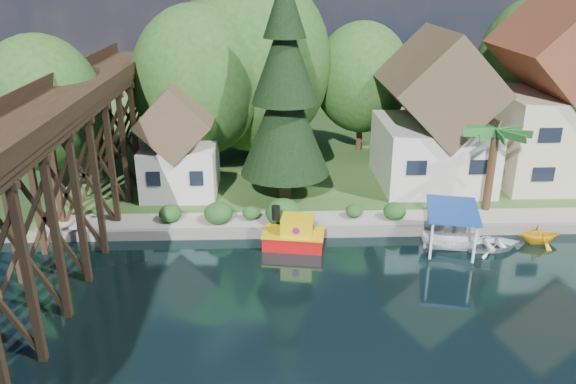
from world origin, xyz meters
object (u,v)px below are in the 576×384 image
(house_left, at_px, (434,120))
(boat_yellow, at_px, (540,233))
(conifer, at_px, (285,95))
(boat_canopy, at_px, (450,233))
(house_center, at_px, (558,100))
(palm_tree, at_px, (496,135))
(trestle_bridge, at_px, (54,172))
(shed, at_px, (179,147))
(tugboat, at_px, (294,235))
(boat_white_a, at_px, (493,243))

(house_left, xyz_separation_m, boat_yellow, (4.13, -9.30, -4.47))
(conifer, distance_m, boat_canopy, 13.47)
(house_center, xyz_separation_m, palm_tree, (-6.71, -5.97, -0.82))
(trestle_bridge, bearing_deg, shed, 61.81)
(boat_yellow, bearing_deg, trestle_bridge, 91.20)
(house_center, bearing_deg, tugboat, -153.22)
(trestle_bridge, bearing_deg, house_center, 19.49)
(palm_tree, distance_m, boat_white_a, 6.98)
(tugboat, bearing_deg, house_center, 26.78)
(house_center, xyz_separation_m, boat_canopy, (-10.52, -10.55, -5.30))
(trestle_bridge, distance_m, house_left, 25.42)
(trestle_bridge, relative_size, boat_yellow, 17.47)
(palm_tree, height_order, boat_canopy, palm_tree)
(palm_tree, bearing_deg, boat_white_a, -104.89)
(house_left, bearing_deg, boat_white_a, -83.66)
(house_left, relative_size, shed, 1.40)
(house_left, distance_m, tugboat, 14.62)
(trestle_bridge, distance_m, house_center, 33.96)
(boat_white_a, bearing_deg, conifer, 52.35)
(boat_canopy, bearing_deg, house_center, 45.09)
(conifer, distance_m, boat_yellow, 17.70)
(boat_yellow, bearing_deg, boat_white_a, 99.59)
(trestle_bridge, xyz_separation_m, boat_white_a, (24.10, 0.91, -4.99))
(palm_tree, bearing_deg, trestle_bridge, -168.03)
(conifer, bearing_deg, shed, 170.43)
(house_left, relative_size, palm_tree, 1.89)
(tugboat, bearing_deg, shed, 134.24)
(tugboat, xyz_separation_m, boat_yellow, (14.54, -0.00, -0.10))
(palm_tree, bearing_deg, shed, 168.94)
(tugboat, xyz_separation_m, boat_canopy, (8.89, -0.76, 0.35))
(shed, relative_size, tugboat, 2.06)
(shed, xyz_separation_m, palm_tree, (20.29, -3.97, 1.77))
(house_center, distance_m, palm_tree, 9.02)
(trestle_bridge, distance_m, boat_canopy, 21.91)
(trestle_bridge, xyz_separation_m, boat_yellow, (27.13, 1.53, -4.68))
(trestle_bridge, height_order, house_center, house_center)
(shed, height_order, palm_tree, shed)
(house_center, distance_m, shed, 27.20)
(trestle_bridge, relative_size, tugboat, 11.57)
(trestle_bridge, bearing_deg, palm_tree, 11.97)
(boat_white_a, bearing_deg, house_center, -43.54)
(house_left, relative_size, house_center, 0.79)
(trestle_bridge, distance_m, boat_yellow, 27.57)
(conifer, distance_m, palm_tree, 13.48)
(palm_tree, relative_size, boat_white_a, 1.70)
(house_left, xyz_separation_m, palm_tree, (2.29, -5.47, 0.46))
(shed, bearing_deg, conifer, -9.57)
(boat_white_a, distance_m, boat_canopy, 2.73)
(house_center, height_order, boat_yellow, house_center)
(tugboat, bearing_deg, palm_tree, 16.77)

